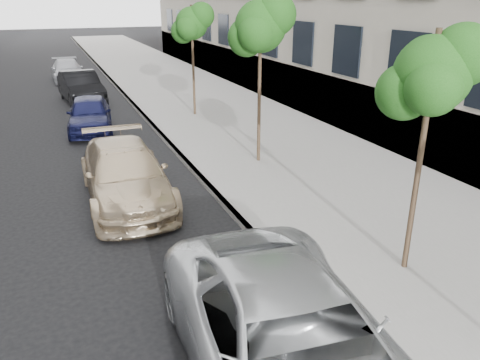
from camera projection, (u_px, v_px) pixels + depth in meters
sidewalk at (166, 80)px, 28.40m from camera, size 6.40×72.00×0.14m
curb at (114, 83)px, 27.30m from camera, size 0.15×72.00×0.14m
tree_near at (434, 74)px, 7.35m from camera, size 1.60×1.40×4.28m
tree_mid at (261, 26)px, 12.81m from camera, size 1.76×1.56×4.74m
tree_far at (192, 23)px, 18.49m from camera, size 1.64×1.44×4.46m
minivan at (292, 348)px, 5.73m from camera, size 3.04×5.68×1.52m
suv at (125, 174)px, 11.52m from camera, size 2.05×4.82×1.39m
sedan_blue at (90, 114)px, 17.58m from camera, size 1.97×4.01×1.32m
sedan_black at (81, 87)px, 22.39m from camera, size 2.01×4.56×1.46m
sedan_rear at (68, 70)px, 28.23m from camera, size 1.81×4.31×1.24m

